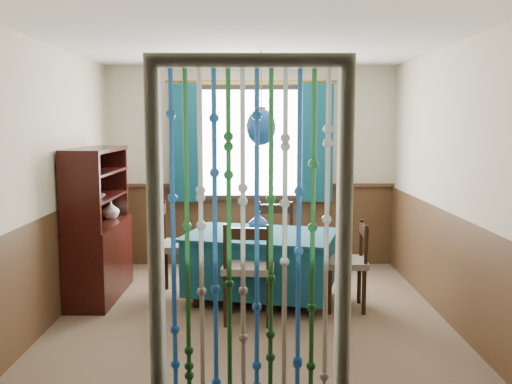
{
  "coord_description": "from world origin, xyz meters",
  "views": [
    {
      "loc": [
        0.01,
        -5.15,
        1.8
      ],
      "look_at": [
        0.05,
        0.39,
        1.13
      ],
      "focal_mm": 40.0,
      "sensor_mm": 36.0,
      "label": 1
    }
  ],
  "objects_px": {
    "dining_table": "(261,261)",
    "chair_near": "(249,269)",
    "chair_left": "(177,247)",
    "vase_sideboard": "(111,209)",
    "vase_table": "(258,223)",
    "bowl_shelf": "(94,197)",
    "sideboard": "(98,245)",
    "pendant_lamp": "(261,127)",
    "chair_right": "(348,263)",
    "chair_far": "(275,241)"
  },
  "relations": [
    {
      "from": "dining_table",
      "to": "chair_near",
      "type": "relative_size",
      "value": 1.79
    },
    {
      "from": "dining_table",
      "to": "chair_left",
      "type": "relative_size",
      "value": 1.7
    },
    {
      "from": "chair_left",
      "to": "vase_sideboard",
      "type": "height_order",
      "value": "vase_sideboard"
    },
    {
      "from": "chair_left",
      "to": "vase_table",
      "type": "relative_size",
      "value": 5.11
    },
    {
      "from": "bowl_shelf",
      "to": "vase_sideboard",
      "type": "height_order",
      "value": "bowl_shelf"
    },
    {
      "from": "dining_table",
      "to": "chair_near",
      "type": "xyz_separation_m",
      "value": [
        -0.12,
        -0.62,
        0.08
      ]
    },
    {
      "from": "sideboard",
      "to": "chair_left",
      "type": "bearing_deg",
      "value": 5.04
    },
    {
      "from": "chair_left",
      "to": "bowl_shelf",
      "type": "relative_size",
      "value": 4.21
    },
    {
      "from": "dining_table",
      "to": "vase_sideboard",
      "type": "relative_size",
      "value": 7.9
    },
    {
      "from": "dining_table",
      "to": "vase_sideboard",
      "type": "height_order",
      "value": "vase_sideboard"
    },
    {
      "from": "chair_near",
      "to": "pendant_lamp",
      "type": "height_order",
      "value": "pendant_lamp"
    },
    {
      "from": "chair_right",
      "to": "pendant_lamp",
      "type": "xyz_separation_m",
      "value": [
        -0.84,
        0.25,
        1.31
      ]
    },
    {
      "from": "dining_table",
      "to": "chair_right",
      "type": "height_order",
      "value": "chair_right"
    },
    {
      "from": "dining_table",
      "to": "bowl_shelf",
      "type": "xyz_separation_m",
      "value": [
        -1.62,
        -0.16,
        0.68
      ]
    },
    {
      "from": "vase_table",
      "to": "bowl_shelf",
      "type": "height_order",
      "value": "bowl_shelf"
    },
    {
      "from": "chair_left",
      "to": "chair_right",
      "type": "bearing_deg",
      "value": 77.79
    },
    {
      "from": "sideboard",
      "to": "vase_sideboard",
      "type": "distance_m",
      "value": 0.46
    },
    {
      "from": "pendant_lamp",
      "to": "vase_sideboard",
      "type": "xyz_separation_m",
      "value": [
        -1.62,
        0.45,
        -0.88
      ]
    },
    {
      "from": "dining_table",
      "to": "vase_table",
      "type": "relative_size",
      "value": 8.66
    },
    {
      "from": "vase_table",
      "to": "vase_sideboard",
      "type": "xyz_separation_m",
      "value": [
        -1.59,
        0.39,
        0.09
      ]
    },
    {
      "from": "chair_near",
      "to": "chair_right",
      "type": "relative_size",
      "value": 1.09
    },
    {
      "from": "vase_sideboard",
      "to": "vase_table",
      "type": "bearing_deg",
      "value": -13.78
    },
    {
      "from": "dining_table",
      "to": "pendant_lamp",
      "type": "relative_size",
      "value": 1.8
    },
    {
      "from": "dining_table",
      "to": "bowl_shelf",
      "type": "distance_m",
      "value": 1.76
    },
    {
      "from": "chair_right",
      "to": "vase_sideboard",
      "type": "distance_m",
      "value": 2.59
    },
    {
      "from": "chair_far",
      "to": "chair_left",
      "type": "bearing_deg",
      "value": 23.35
    },
    {
      "from": "vase_sideboard",
      "to": "bowl_shelf",
      "type": "bearing_deg",
      "value": -90.0
    },
    {
      "from": "chair_far",
      "to": "vase_table",
      "type": "distance_m",
      "value": 0.67
    },
    {
      "from": "chair_right",
      "to": "sideboard",
      "type": "distance_m",
      "value": 2.55
    },
    {
      "from": "vase_table",
      "to": "vase_sideboard",
      "type": "distance_m",
      "value": 1.64
    },
    {
      "from": "pendant_lamp",
      "to": "chair_right",
      "type": "bearing_deg",
      "value": -16.51
    },
    {
      "from": "chair_far",
      "to": "pendant_lamp",
      "type": "distance_m",
      "value": 1.44
    },
    {
      "from": "dining_table",
      "to": "bowl_shelf",
      "type": "height_order",
      "value": "bowl_shelf"
    },
    {
      "from": "chair_near",
      "to": "bowl_shelf",
      "type": "height_order",
      "value": "bowl_shelf"
    },
    {
      "from": "chair_left",
      "to": "sideboard",
      "type": "bearing_deg",
      "value": -83.38
    },
    {
      "from": "dining_table",
      "to": "chair_far",
      "type": "xyz_separation_m",
      "value": [
        0.17,
        0.63,
        0.07
      ]
    },
    {
      "from": "pendant_lamp",
      "to": "bowl_shelf",
      "type": "distance_m",
      "value": 1.76
    },
    {
      "from": "sideboard",
      "to": "pendant_lamp",
      "type": "height_order",
      "value": "pendant_lamp"
    },
    {
      "from": "chair_near",
      "to": "pendant_lamp",
      "type": "relative_size",
      "value": 1.01
    },
    {
      "from": "chair_left",
      "to": "pendant_lamp",
      "type": "bearing_deg",
      "value": 79.55
    },
    {
      "from": "chair_far",
      "to": "chair_right",
      "type": "height_order",
      "value": "chair_far"
    },
    {
      "from": "dining_table",
      "to": "chair_left",
      "type": "distance_m",
      "value": 0.9
    },
    {
      "from": "chair_left",
      "to": "sideboard",
      "type": "relative_size",
      "value": 0.63
    },
    {
      "from": "sideboard",
      "to": "vase_table",
      "type": "distance_m",
      "value": 1.67
    },
    {
      "from": "chair_right",
      "to": "sideboard",
      "type": "xyz_separation_m",
      "value": [
        -2.52,
        0.39,
        0.1
      ]
    },
    {
      "from": "chair_left",
      "to": "chair_right",
      "type": "relative_size",
      "value": 1.15
    },
    {
      "from": "chair_right",
      "to": "pendant_lamp",
      "type": "bearing_deg",
      "value": 76.56
    },
    {
      "from": "chair_near",
      "to": "vase_table",
      "type": "distance_m",
      "value": 0.75
    },
    {
      "from": "chair_near",
      "to": "bowl_shelf",
      "type": "relative_size",
      "value": 3.99
    },
    {
      "from": "chair_left",
      "to": "pendant_lamp",
      "type": "height_order",
      "value": "pendant_lamp"
    }
  ]
}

